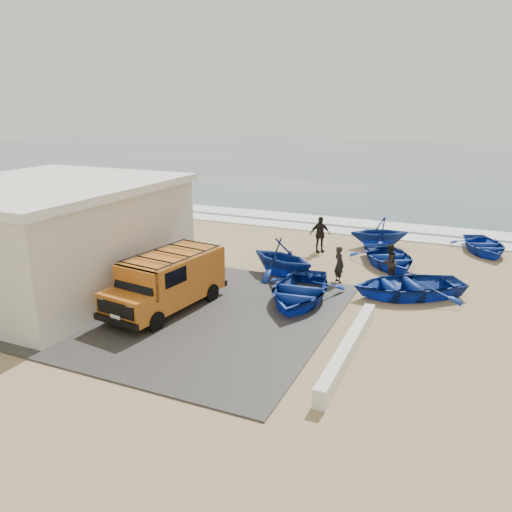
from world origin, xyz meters
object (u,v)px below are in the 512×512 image
(boat_mid_right, at_px, (388,257))
(fisherman_back, at_px, (320,234))
(boat_near_right, at_px, (407,285))
(boat_far_right, at_px, (484,245))
(building, at_px, (48,236))
(boat_mid_left, at_px, (282,258))
(parapet, at_px, (349,348))
(fisherman_middle, at_px, (389,262))
(fisherman_front, at_px, (339,264))
(van, at_px, (168,280))
(boat_near_left, at_px, (299,290))
(boat_far_left, at_px, (379,232))

(boat_mid_right, height_order, fisherman_back, fisherman_back)
(boat_near_right, relative_size, boat_far_right, 1.17)
(building, bearing_deg, boat_mid_left, 32.01)
(boat_far_right, bearing_deg, fisherman_back, -175.44)
(building, height_order, fisherman_back, building)
(parapet, relative_size, fisherman_middle, 3.84)
(boat_mid_left, relative_size, fisherman_front, 2.05)
(van, height_order, boat_mid_left, van)
(van, distance_m, boat_near_left, 4.89)
(boat_near_left, distance_m, boat_near_right, 4.30)
(boat_near_left, distance_m, fisherman_middle, 4.73)
(boat_far_right, xyz_separation_m, fisherman_middle, (-3.71, -6.09, 0.40))
(boat_mid_right, relative_size, boat_far_right, 1.09)
(boat_far_right, xyz_separation_m, fisherman_back, (-7.63, -3.20, 0.53))
(boat_mid_right, xyz_separation_m, fisherman_middle, (0.33, -1.94, 0.36))
(boat_near_right, height_order, fisherman_middle, fisherman_middle)
(fisherman_middle, xyz_separation_m, fisherman_back, (-3.92, 2.88, 0.13))
(boat_mid_left, bearing_deg, fisherman_middle, -51.83)
(parapet, relative_size, fisherman_back, 3.28)
(boat_near_left, bearing_deg, fisherman_middle, 49.19)
(fisherman_front, bearing_deg, boat_far_right, -83.05)
(van, height_order, boat_mid_right, van)
(boat_near_left, xyz_separation_m, boat_far_left, (1.31, 8.95, 0.34))
(van, bearing_deg, boat_far_right, 57.87)
(boat_near_left, distance_m, boat_far_left, 9.05)
(fisherman_front, bearing_deg, boat_near_left, 118.11)
(boat_near_right, relative_size, fisherman_front, 2.81)
(boat_mid_right, distance_m, boat_far_right, 5.78)
(van, xyz_separation_m, fisherman_back, (2.82, 9.37, -0.21))
(fisherman_back, bearing_deg, boat_mid_left, -133.30)
(boat_far_left, bearing_deg, fisherman_middle, -10.44)
(van, relative_size, boat_near_right, 1.16)
(boat_mid_left, distance_m, boat_mid_right, 5.21)
(boat_far_right, height_order, fisherman_front, fisherman_front)
(boat_mid_left, relative_size, boat_far_right, 0.85)
(fisherman_middle, bearing_deg, boat_mid_left, -46.08)
(building, relative_size, boat_mid_left, 2.96)
(van, bearing_deg, boat_far_left, 72.55)
(van, distance_m, fisherman_back, 9.79)
(boat_mid_right, distance_m, fisherman_middle, 2.00)
(parapet, relative_size, van, 1.18)
(parapet, xyz_separation_m, van, (-6.87, 0.94, 0.85))
(fisherman_front, relative_size, fisherman_middle, 0.99)
(boat_mid_right, distance_m, boat_far_left, 3.30)
(building, distance_m, van, 5.72)
(fisherman_front, bearing_deg, fisherman_back, -18.29)
(boat_far_right, bearing_deg, fisherman_middle, -139.55)
(boat_near_left, height_order, fisherman_back, fisherman_back)
(van, height_order, boat_far_left, van)
(boat_near_right, bearing_deg, building, -101.78)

